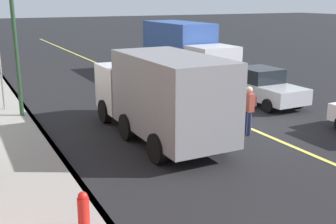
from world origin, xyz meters
TOP-DOWN VIEW (x-y plane):
  - ground at (0.00, 0.00)m, footprint 200.00×200.00m
  - sidewalk_slab at (0.00, 8.41)m, footprint 80.00×3.05m
  - curb_edge at (0.00, 6.97)m, footprint 80.00×0.16m
  - lane_stripe_center at (0.00, 0.00)m, footprint 80.00×0.16m
  - car_silver at (2.66, -2.90)m, footprint 4.40×1.93m
  - truck_blue at (10.22, -3.10)m, footprint 7.76×2.55m
  - truck_gray at (0.19, 3.44)m, footprint 6.79×2.42m
  - pedestrian_with_backpack at (-0.81, 0.51)m, footprint 0.42×0.38m
  - traffic_light_mast at (4.89, 5.69)m, footprint 0.28×4.48m
  - street_sign_post at (6.25, 7.79)m, footprint 0.60×0.08m
  - fire_hydrant at (-4.53, 7.49)m, footprint 0.24×0.24m

SIDE VIEW (x-z plane):
  - ground at x=0.00m, z-range 0.00..0.00m
  - lane_stripe_center at x=0.00m, z-range 0.00..0.01m
  - sidewalk_slab at x=0.00m, z-range 0.00..0.15m
  - curb_edge at x=0.00m, z-range 0.00..0.15m
  - fire_hydrant at x=-4.53m, z-range 0.00..0.94m
  - car_silver at x=2.66m, z-range -0.02..1.58m
  - pedestrian_with_backpack at x=-0.81m, z-range 0.15..1.87m
  - truck_gray at x=0.19m, z-range 0.10..3.04m
  - street_sign_post at x=6.25m, z-range 0.25..3.04m
  - truck_blue at x=10.22m, z-range 0.08..3.33m
  - traffic_light_mast at x=4.89m, z-range 1.19..7.69m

